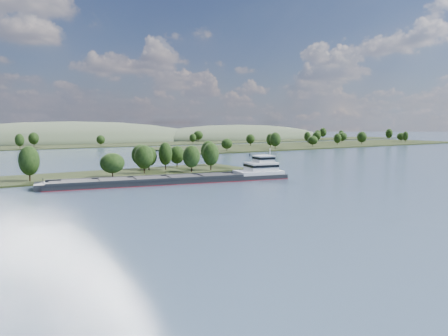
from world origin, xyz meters
TOP-DOWN VIEW (x-y plane):
  - ground at (0.00, 120.00)m, footprint 1800.00×1800.00m
  - tree_island at (5.56, 178.69)m, footprint 100.00×30.88m
  - right_bank at (231.69, 299.47)m, footprint 320.00×90.00m
  - back_shoreline at (8.60, 399.87)m, footprint 900.00×60.00m
  - hill_east at (260.00, 470.00)m, footprint 260.00×140.00m
  - hill_west at (60.00, 500.00)m, footprint 320.00×160.00m
  - cargo_barge at (7.72, 145.37)m, footprint 86.53×27.82m

SIDE VIEW (x-z plane):
  - ground at x=0.00m, z-range 0.00..0.00m
  - hill_east at x=260.00m, z-range -18.00..18.00m
  - hill_west at x=60.00m, z-range -22.00..22.00m
  - back_shoreline at x=8.60m, z-range -6.76..8.12m
  - right_bank at x=231.69m, z-range -6.28..8.25m
  - cargo_barge at x=7.72m, z-range -4.36..7.30m
  - tree_island at x=5.56m, z-range -2.74..10.68m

